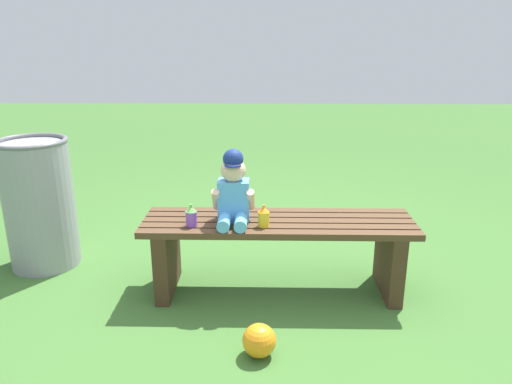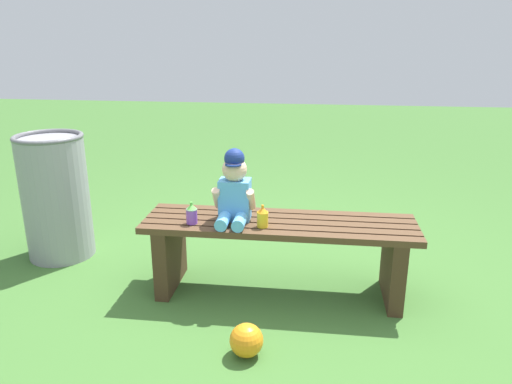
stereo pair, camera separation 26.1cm
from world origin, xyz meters
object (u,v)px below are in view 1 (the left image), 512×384
(park_bench, at_px, (278,244))
(sippy_cup_right, at_px, (264,216))
(trash_bin, at_px, (39,203))
(toy_ball, at_px, (259,340))
(child_figure, at_px, (233,191))
(sippy_cup_left, at_px, (191,216))

(park_bench, relative_size, sippy_cup_right, 12.20)
(sippy_cup_right, xyz_separation_m, trash_bin, (-1.41, 0.42, -0.08))
(park_bench, xyz_separation_m, toy_ball, (-0.10, -0.61, -0.21))
(trash_bin, bearing_deg, toy_ball, -33.64)
(sippy_cup_right, bearing_deg, toy_ball, -91.75)
(park_bench, xyz_separation_m, trash_bin, (-1.49, 0.32, 0.12))
(sippy_cup_right, bearing_deg, child_figure, 154.17)
(sippy_cup_right, bearing_deg, park_bench, 49.69)
(toy_ball, xyz_separation_m, trash_bin, (-1.40, 0.93, 0.34))
(sippy_cup_left, relative_size, toy_ball, 0.78)
(park_bench, height_order, sippy_cup_left, sippy_cup_left)
(park_bench, distance_m, trash_bin, 1.53)
(toy_ball, bearing_deg, trash_bin, 146.36)
(child_figure, bearing_deg, park_bench, 3.99)
(toy_ball, distance_m, trash_bin, 1.71)
(child_figure, distance_m, toy_ball, 0.81)
(park_bench, height_order, child_figure, child_figure)
(sippy_cup_right, bearing_deg, sippy_cup_left, 180.00)
(child_figure, bearing_deg, toy_ball, -75.81)
(sippy_cup_right, bearing_deg, trash_bin, 163.55)
(sippy_cup_right, xyz_separation_m, toy_ball, (-0.02, -0.51, -0.42))
(park_bench, xyz_separation_m, child_figure, (-0.25, -0.02, 0.32))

